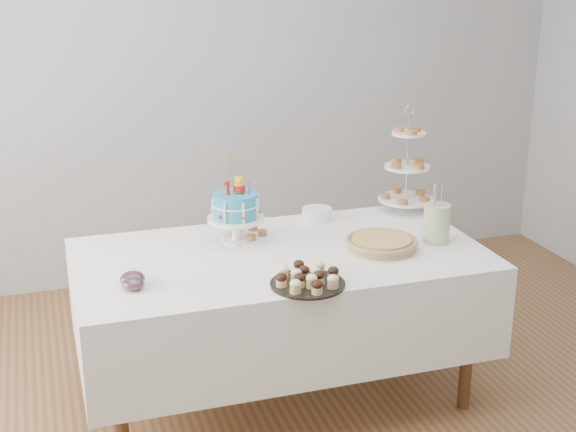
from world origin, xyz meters
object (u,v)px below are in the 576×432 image
object	(u,v)px
table	(280,297)
pie	(382,243)
birthday_cake	(236,220)
plate_stack	(317,214)
jam_bowl_b	(133,279)
pastry_plate	(248,234)
jam_bowl_a	(133,284)
tiered_stand	(407,167)
utensil_pitcher	(437,222)
cupcake_tray	(308,277)

from	to	relation	value
table	pie	size ratio (longest dim) A/B	5.56
birthday_cake	plate_stack	bearing A→B (deg)	17.58
plate_stack	jam_bowl_b	size ratio (longest dim) A/B	1.49
pastry_plate	jam_bowl_a	xyz separation A→B (m)	(-0.62, -0.47, 0.01)
birthday_cake	pie	size ratio (longest dim) A/B	1.24
tiered_stand	utensil_pitcher	size ratio (longest dim) A/B	2.02
pastry_plate	utensil_pitcher	size ratio (longest dim) A/B	0.88
plate_stack	pastry_plate	size ratio (longest dim) A/B	0.63
tiered_stand	plate_stack	xyz separation A→B (m)	(-0.51, -0.00, -0.21)
table	jam_bowl_b	size ratio (longest dim) A/B	17.88
table	pastry_plate	bearing A→B (deg)	110.34
cupcake_tray	plate_stack	bearing A→B (deg)	67.59
table	utensil_pitcher	world-z (taller)	utensil_pitcher
cupcake_tray	pastry_plate	world-z (taller)	cupcake_tray
table	jam_bowl_b	bearing A→B (deg)	-166.13
birthday_cake	jam_bowl_a	world-z (taller)	birthday_cake
tiered_stand	pastry_plate	size ratio (longest dim) A/B	2.30
plate_stack	jam_bowl_b	world-z (taller)	same
birthday_cake	cupcake_tray	xyz separation A→B (m)	(0.16, -0.60, -0.08)
pie	tiered_stand	xyz separation A→B (m)	(0.37, 0.50, 0.21)
pastry_plate	utensil_pitcher	xyz separation A→B (m)	(0.86, -0.34, 0.09)
jam_bowl_b	plate_stack	bearing A→B (deg)	28.98
plate_stack	jam_bowl_a	distance (m)	1.21
birthday_cake	cupcake_tray	bearing A→B (deg)	-79.81
jam_bowl_a	tiered_stand	bearing A→B (deg)	21.74
tiered_stand	jam_bowl_b	xyz separation A→B (m)	(-1.55, -0.58, -0.21)
table	jam_bowl_b	distance (m)	0.78
tiered_stand	jam_bowl_b	bearing A→B (deg)	-159.65
cupcake_tray	plate_stack	world-z (taller)	cupcake_tray
jam_bowl_a	utensil_pitcher	xyz separation A→B (m)	(1.48, 0.13, 0.08)
cupcake_tray	tiered_stand	world-z (taller)	tiered_stand
jam_bowl_b	utensil_pitcher	world-z (taller)	utensil_pitcher
pastry_plate	jam_bowl_b	xyz separation A→B (m)	(-0.62, -0.43, 0.01)
cupcake_tray	jam_bowl_b	size ratio (longest dim) A/B	3.01
utensil_pitcher	tiered_stand	bearing A→B (deg)	77.96
pie	plate_stack	distance (m)	0.52
table	jam_bowl_a	size ratio (longest dim) A/B	20.35
cupcake_tray	jam_bowl_a	world-z (taller)	cupcake_tray
pie	jam_bowl_a	bearing A→B (deg)	-174.23
table	birthday_cake	size ratio (longest dim) A/B	4.50
cupcake_tray	utensil_pitcher	world-z (taller)	utensil_pitcher
table	plate_stack	bearing A→B (deg)	50.71
table	cupcake_tray	size ratio (longest dim) A/B	5.93
plate_stack	jam_bowl_b	distance (m)	1.19
utensil_pitcher	jam_bowl_b	bearing A→B (deg)	179.66
table	pie	world-z (taller)	pie
birthday_cake	jam_bowl_b	size ratio (longest dim) A/B	3.97
plate_stack	utensil_pitcher	size ratio (longest dim) A/B	0.55
table	birthday_cake	xyz separation A→B (m)	(-0.16, 0.20, 0.34)
table	tiered_stand	distance (m)	1.04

